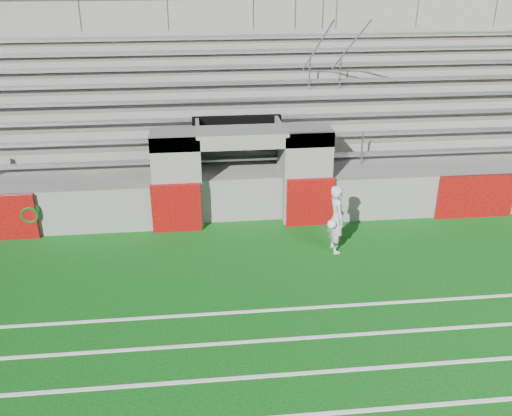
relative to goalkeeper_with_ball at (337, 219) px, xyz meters
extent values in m
plane|color=#0C4A10|center=(-2.16, -1.43, -0.88)|extent=(90.00, 90.00, 0.00)
cube|color=white|center=(-2.16, -4.43, -0.88)|extent=(28.00, 0.09, 0.01)
cube|color=white|center=(-2.16, -3.43, -0.88)|extent=(28.00, 0.09, 0.01)
cube|color=white|center=(-2.16, -2.43, -0.88)|extent=(28.00, 0.09, 0.01)
cube|color=slate|center=(5.54, 1.75, -0.26)|extent=(10.60, 0.35, 1.25)
cube|color=slate|center=(-3.96, 2.07, 0.42)|extent=(1.20, 1.00, 2.60)
cube|color=slate|center=(-0.36, 2.07, 0.42)|extent=(1.20, 1.00, 2.60)
cube|color=black|center=(-2.16, 3.77, 0.37)|extent=(2.60, 0.20, 2.50)
cube|color=slate|center=(-3.31, 2.67, 0.37)|extent=(0.10, 2.20, 2.50)
cube|color=slate|center=(-1.01, 2.67, 0.37)|extent=(0.10, 2.20, 2.50)
cube|color=slate|center=(-2.16, 2.07, 1.52)|extent=(4.80, 1.00, 0.40)
cube|color=slate|center=(-2.16, 5.92, 0.27)|extent=(26.00, 8.00, 0.20)
cube|color=slate|center=(-2.16, 5.92, -0.36)|extent=(26.00, 8.00, 1.05)
cube|color=#630908|center=(-3.96, 1.52, -0.21)|extent=(1.30, 0.15, 1.35)
cube|color=#630908|center=(-0.36, 1.52, -0.21)|extent=(1.30, 0.15, 1.35)
cube|color=#630908|center=(4.34, 1.52, -0.26)|extent=(2.20, 0.15, 1.25)
cube|color=#979A9F|center=(-2.16, 3.00, 0.59)|extent=(23.00, 0.28, 0.06)
cube|color=slate|center=(-2.16, 3.85, 0.56)|extent=(24.00, 0.75, 0.38)
cube|color=#979A9F|center=(-2.16, 3.75, 0.97)|extent=(23.00, 0.28, 0.06)
cube|color=slate|center=(-2.16, 4.60, 0.75)|extent=(24.00, 0.75, 0.76)
cube|color=#979A9F|center=(-2.16, 4.50, 1.35)|extent=(23.00, 0.28, 0.06)
cube|color=slate|center=(-2.16, 5.35, 0.94)|extent=(24.00, 0.75, 1.14)
cube|color=#979A9F|center=(-2.16, 5.25, 1.73)|extent=(23.00, 0.28, 0.06)
cube|color=slate|center=(-2.16, 6.10, 1.13)|extent=(24.00, 0.75, 1.52)
cube|color=#979A9F|center=(-2.16, 6.00, 2.11)|extent=(23.00, 0.28, 0.06)
cube|color=slate|center=(-2.16, 6.85, 1.32)|extent=(24.00, 0.75, 1.90)
cube|color=#979A9F|center=(-2.16, 6.75, 2.49)|extent=(23.00, 0.28, 0.06)
cube|color=slate|center=(-2.16, 7.60, 1.51)|extent=(24.00, 0.75, 2.28)
cube|color=#979A9F|center=(-2.16, 7.50, 2.87)|extent=(23.00, 0.28, 0.06)
cube|color=slate|center=(-2.16, 8.35, 1.70)|extent=(24.00, 0.75, 2.66)
cube|color=#979A9F|center=(-2.16, 8.25, 3.25)|extent=(23.00, 0.28, 0.06)
cube|color=slate|center=(-2.16, 9.02, 1.76)|extent=(26.00, 0.60, 5.29)
cylinder|color=#A5A8AD|center=(0.34, 2.72, 0.87)|extent=(0.05, 0.05, 1.00)
cylinder|color=#A5A8AD|center=(0.34, 5.72, 2.39)|extent=(0.05, 0.05, 1.00)
cylinder|color=#A5A8AD|center=(0.34, 8.72, 3.91)|extent=(0.05, 0.05, 1.00)
cylinder|color=#A5A8AD|center=(0.34, 5.72, 2.89)|extent=(0.05, 6.02, 3.08)
cylinder|color=#A5A8AD|center=(1.34, 2.72, 0.87)|extent=(0.05, 0.05, 1.00)
cylinder|color=#A5A8AD|center=(1.34, 5.72, 2.39)|extent=(0.05, 0.05, 1.00)
cylinder|color=#A5A8AD|center=(1.34, 8.72, 3.91)|extent=(0.05, 0.05, 1.00)
cylinder|color=#A5A8AD|center=(1.34, 5.72, 2.89)|extent=(0.05, 6.02, 3.08)
cylinder|color=#A5A8AD|center=(-7.16, 8.72, 3.96)|extent=(0.05, 0.05, 1.10)
cylinder|color=#A5A8AD|center=(-4.16, 8.72, 3.96)|extent=(0.05, 0.05, 1.10)
cylinder|color=#A5A8AD|center=(-1.16, 8.72, 3.96)|extent=(0.05, 0.05, 1.10)
cylinder|color=#A5A8AD|center=(1.84, 8.72, 3.96)|extent=(0.05, 0.05, 1.10)
cylinder|color=#A5A8AD|center=(4.84, 8.72, 3.96)|extent=(0.05, 0.05, 1.10)
cylinder|color=#A5A8AD|center=(7.84, 8.72, 3.96)|extent=(0.05, 0.05, 1.10)
imported|color=#AAAEB4|center=(0.00, 0.00, 0.00)|extent=(0.46, 0.67, 1.77)
sphere|color=white|center=(-0.18, -0.24, -0.02)|extent=(0.21, 0.21, 0.21)
torus|color=#0D4113|center=(-7.72, 1.52, -0.11)|extent=(0.53, 0.10, 0.53)
torus|color=#0C4013|center=(-7.72, 1.47, -0.20)|extent=(0.49, 0.09, 0.49)
camera|label=1|loc=(-3.32, -12.34, 6.10)|focal=40.00mm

